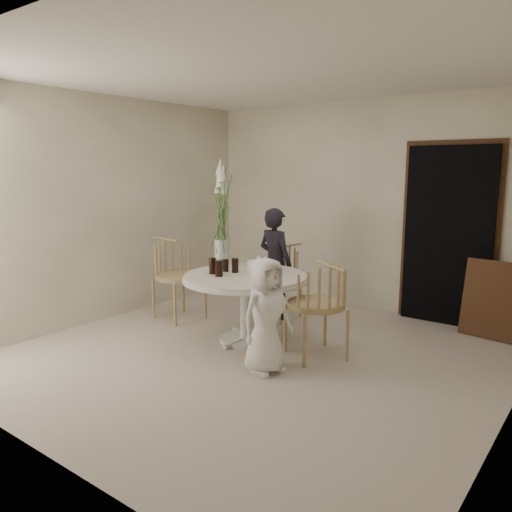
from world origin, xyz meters
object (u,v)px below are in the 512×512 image
Objects in this scene: table at (246,285)px; boy at (267,316)px; chair_left at (172,266)px; chair_right at (323,297)px; birthday_cake at (260,268)px; flower_vase at (221,216)px; girl at (275,263)px; chair_far at (284,270)px.

boy is at bearing -39.15° from table.
table is at bearing -88.93° from chair_left.
table is 1.35× the size of chair_right.
table is 0.24m from birthday_cake.
birthday_cake is at bearing 59.25° from table.
flower_vase reaches higher than birthday_cake.
boy reaches higher than table.
birthday_cake is at bearing -67.07° from chair_right.
flower_vase is at bearing 74.04° from boy.
girl is at bearing -94.99° from chair_right.
chair_left is at bearing -177.43° from flower_vase.
birthday_cake is 0.79m from flower_vase.
flower_vase is (-0.30, -0.83, 0.73)m from chair_far.
chair_far is 0.91× the size of chair_left.
chair_left is at bearing 172.44° from table.
girl is 1.74m from boy.
table is 1.09× the size of flower_vase.
birthday_cake is at bearing -67.57° from chair_far.
girl is at bearing 105.79° from table.
chair_right is at bearing -10.15° from birthday_cake.
flower_vase is (-0.25, -0.72, 0.63)m from girl.
chair_left is 0.72× the size of girl.
flower_vase is (-1.45, 0.22, 0.67)m from chair_right.
flower_vase is at bearing -65.60° from chair_right.
girl is 5.03× the size of birthday_cake.
girl is at bearing 48.72° from boy.
girl is 0.87m from birthday_cake.
birthday_cake reaches higher than chair_far.
flower_vase is (-1.17, 0.74, 0.78)m from boy.
birthday_cake is at bearing 122.64° from girl.
chair_far is 0.97m from birthday_cake.
chair_left is (-1.09, -0.87, 0.06)m from chair_far.
chair_far is 1.56m from chair_right.
boy is at bearing -49.60° from birthday_cake.
chair_left reaches higher than chair_far.
chair_far is at bearing -106.10° from girl.
chair_right is 1.00× the size of chair_left.
boy is 0.87× the size of flower_vase.
chair_far is at bearing -42.81° from chair_left.
chair_left is at bearing 178.66° from birthday_cake.
chair_left reaches higher than chair_right.
chair_far is at bearing 70.20° from flower_vase.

